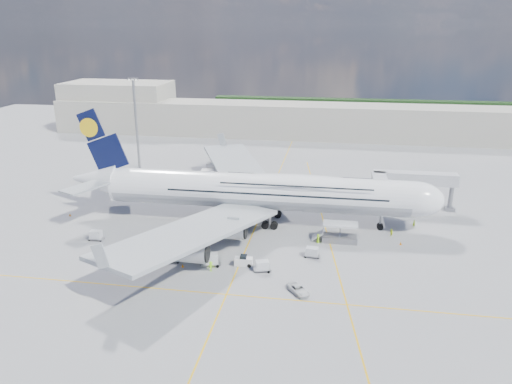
% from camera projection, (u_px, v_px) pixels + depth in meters
% --- Properties ---
extents(ground, '(300.00, 300.00, 0.00)m').
position_uv_depth(ground, '(249.00, 241.00, 95.08)').
color(ground, gray).
rests_on(ground, ground).
extents(taxi_line_main, '(0.25, 220.00, 0.01)m').
position_uv_depth(taxi_line_main, '(249.00, 241.00, 95.07)').
color(taxi_line_main, '#E3A70B').
rests_on(taxi_line_main, ground).
extents(taxi_line_cross, '(120.00, 0.25, 0.01)m').
position_uv_depth(taxi_line_cross, '(226.00, 294.00, 76.37)').
color(taxi_line_cross, '#E3A70B').
rests_on(taxi_line_cross, ground).
extents(taxi_line_diag, '(14.16, 99.06, 0.01)m').
position_uv_depth(taxi_line_diag, '(325.00, 226.00, 102.28)').
color(taxi_line_diag, '#E3A70B').
rests_on(taxi_line_diag, ground).
extents(airliner, '(77.26, 79.15, 23.71)m').
position_uv_depth(airliner, '(259.00, 191.00, 102.20)').
color(airliner, white).
rests_on(airliner, ground).
extents(jet_bridge, '(18.80, 12.10, 8.50)m').
position_uv_depth(jet_bridge, '(401.00, 182.00, 107.89)').
color(jet_bridge, '#B7B7BC').
rests_on(jet_bridge, ground).
extents(cargo_loader, '(8.53, 3.20, 3.67)m').
position_uv_depth(cargo_loader, '(339.00, 235.00, 94.80)').
color(cargo_loader, silver).
rests_on(cargo_loader, ground).
extents(light_mast, '(3.00, 0.70, 25.50)m').
position_uv_depth(light_mast, '(136.00, 123.00, 139.09)').
color(light_mast, gray).
rests_on(light_mast, ground).
extents(terminal, '(180.00, 16.00, 12.00)m').
position_uv_depth(terminal, '(295.00, 120.00, 182.01)').
color(terminal, '#B2AD9E').
rests_on(terminal, ground).
extents(hangar, '(40.00, 22.00, 18.00)m').
position_uv_depth(hangar, '(119.00, 105.00, 196.48)').
color(hangar, '#B2AD9E').
rests_on(hangar, ground).
extents(tree_line, '(160.00, 6.00, 8.00)m').
position_uv_depth(tree_line, '(395.00, 109.00, 218.58)').
color(tree_line, '#193814').
rests_on(tree_line, ground).
extents(dolly_row_a, '(3.60, 2.75, 0.47)m').
position_uv_depth(dolly_row_a, '(124.00, 255.00, 88.52)').
color(dolly_row_a, gray).
rests_on(dolly_row_a, ground).
extents(dolly_row_b, '(3.42, 2.02, 0.48)m').
position_uv_depth(dolly_row_b, '(172.00, 259.00, 87.04)').
color(dolly_row_b, gray).
rests_on(dolly_row_b, ground).
extents(dolly_row_c, '(3.79, 2.70, 2.16)m').
position_uv_depth(dolly_row_c, '(211.00, 259.00, 85.21)').
color(dolly_row_c, gray).
rests_on(dolly_row_c, ground).
extents(dolly_back, '(2.96, 1.59, 1.87)m').
position_uv_depth(dolly_back, '(96.00, 235.00, 95.39)').
color(dolly_back, gray).
rests_on(dolly_back, ground).
extents(dolly_nose_far, '(3.26, 2.37, 1.85)m').
position_uv_depth(dolly_nose_far, '(262.00, 266.00, 83.27)').
color(dolly_nose_far, gray).
rests_on(dolly_nose_far, ground).
extents(dolly_nose_near, '(3.00, 1.78, 1.82)m').
position_uv_depth(dolly_nose_near, '(312.00, 252.00, 88.38)').
color(dolly_nose_near, gray).
rests_on(dolly_nose_near, ground).
extents(baggage_tug, '(3.10, 1.53, 1.90)m').
position_uv_depth(baggage_tug, '(243.00, 261.00, 85.26)').
color(baggage_tug, silver).
rests_on(baggage_tug, ground).
extents(catering_truck_inner, '(6.79, 3.11, 3.93)m').
position_uv_depth(catering_truck_inner, '(213.00, 177.00, 128.39)').
color(catering_truck_inner, gray).
rests_on(catering_truck_inner, ground).
extents(catering_truck_outer, '(7.56, 4.15, 4.26)m').
position_uv_depth(catering_truck_outer, '(220.00, 172.00, 132.83)').
color(catering_truck_outer, gray).
rests_on(catering_truck_outer, ground).
extents(service_van, '(4.24, 4.68, 1.21)m').
position_uv_depth(service_van, '(298.00, 289.00, 76.64)').
color(service_van, white).
rests_on(service_van, ground).
extents(crew_nose, '(0.66, 0.56, 1.54)m').
position_uv_depth(crew_nose, '(414.00, 224.00, 101.43)').
color(crew_nose, '#B7E317').
rests_on(crew_nose, ground).
extents(crew_loader, '(0.95, 0.96, 1.57)m').
position_uv_depth(crew_loader, '(391.00, 233.00, 96.91)').
color(crew_loader, '#D5EB18').
rests_on(crew_loader, ground).
extents(crew_wing, '(0.51, 1.07, 1.78)m').
position_uv_depth(crew_wing, '(151.00, 241.00, 92.85)').
color(crew_wing, '#A4FF1A').
rests_on(crew_wing, ground).
extents(crew_van, '(0.77, 0.97, 1.73)m').
position_uv_depth(crew_van, '(318.00, 238.00, 94.23)').
color(crew_van, '#ADF419').
rests_on(crew_van, ground).
extents(crew_tug, '(1.35, 1.08, 1.82)m').
position_uv_depth(crew_tug, '(211.00, 266.00, 83.22)').
color(crew_tug, '#A1FF1A').
rests_on(crew_tug, ground).
extents(cone_nose, '(0.47, 0.47, 0.60)m').
position_uv_depth(cone_nose, '(401.00, 243.00, 93.50)').
color(cone_nose, orange).
rests_on(cone_nose, ground).
extents(cone_wing_left_inner, '(0.50, 0.50, 0.64)m').
position_uv_depth(cone_wing_left_inner, '(250.00, 197.00, 118.43)').
color(cone_wing_left_inner, orange).
rests_on(cone_wing_left_inner, ground).
extents(cone_wing_left_outer, '(0.42, 0.42, 0.54)m').
position_uv_depth(cone_wing_left_outer, '(224.00, 180.00, 131.90)').
color(cone_wing_left_outer, orange).
rests_on(cone_wing_left_outer, ground).
extents(cone_wing_right_inner, '(0.46, 0.46, 0.58)m').
position_uv_depth(cone_wing_right_inner, '(245.00, 232.00, 98.47)').
color(cone_wing_right_inner, orange).
rests_on(cone_wing_right_inner, ground).
extents(cone_wing_right_outer, '(0.46, 0.46, 0.58)m').
position_uv_depth(cone_wing_right_outer, '(183.00, 266.00, 84.88)').
color(cone_wing_right_outer, orange).
rests_on(cone_wing_right_outer, ground).
extents(cone_tail, '(0.47, 0.47, 0.60)m').
position_uv_depth(cone_tail, '(70.00, 215.00, 107.53)').
color(cone_tail, orange).
rests_on(cone_tail, ground).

